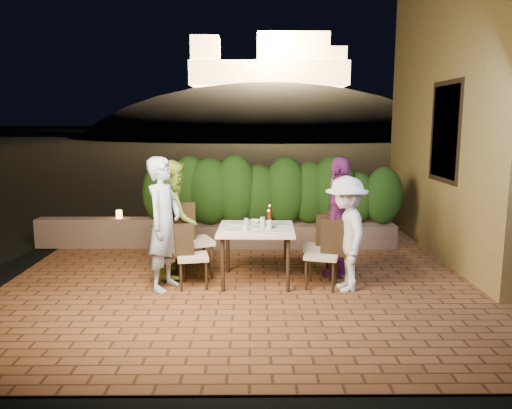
{
  "coord_description": "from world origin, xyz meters",
  "views": [
    {
      "loc": [
        -0.17,
        -6.19,
        2.17
      ],
      "look_at": [
        -0.12,
        0.46,
        1.05
      ],
      "focal_mm": 35.0,
      "sensor_mm": 36.0,
      "label": 1
    }
  ],
  "objects_px": {
    "beer_bottle": "(270,217)",
    "bowl": "(255,221)",
    "dining_table": "(256,255)",
    "parapet_lamp": "(119,214)",
    "diner_white": "(346,234)",
    "diner_purple": "(340,217)",
    "chair_right_front": "(322,254)",
    "chair_right_back": "(317,246)",
    "chair_left_back": "(194,240)",
    "chair_left_front": "(193,255)",
    "diner_blue": "(164,224)",
    "diner_green": "(174,218)"
  },
  "relations": [
    {
      "from": "beer_bottle",
      "to": "bowl",
      "type": "height_order",
      "value": "beer_bottle"
    },
    {
      "from": "dining_table",
      "to": "parapet_lamp",
      "type": "distance_m",
      "value": 3.06
    },
    {
      "from": "diner_white",
      "to": "diner_purple",
      "type": "bearing_deg",
      "value": 173.71
    },
    {
      "from": "chair_right_front",
      "to": "diner_purple",
      "type": "bearing_deg",
      "value": -105.25
    },
    {
      "from": "chair_right_back",
      "to": "diner_purple",
      "type": "bearing_deg",
      "value": -162.06
    },
    {
      "from": "parapet_lamp",
      "to": "chair_left_back",
      "type": "bearing_deg",
      "value": -48.88
    },
    {
      "from": "chair_left_front",
      "to": "bowl",
      "type": "bearing_deg",
      "value": 23.31
    },
    {
      "from": "beer_bottle",
      "to": "chair_right_front",
      "type": "relative_size",
      "value": 0.33
    },
    {
      "from": "beer_bottle",
      "to": "chair_right_back",
      "type": "relative_size",
      "value": 0.33
    },
    {
      "from": "chair_left_front",
      "to": "chair_right_front",
      "type": "bearing_deg",
      "value": -11.24
    },
    {
      "from": "beer_bottle",
      "to": "chair_left_back",
      "type": "height_order",
      "value": "chair_left_back"
    },
    {
      "from": "diner_blue",
      "to": "beer_bottle",
      "type": "bearing_deg",
      "value": -59.02
    },
    {
      "from": "diner_green",
      "to": "parapet_lamp",
      "type": "relative_size",
      "value": 11.69
    },
    {
      "from": "beer_bottle",
      "to": "chair_right_back",
      "type": "bearing_deg",
      "value": 13.94
    },
    {
      "from": "diner_blue",
      "to": "parapet_lamp",
      "type": "distance_m",
      "value": 2.52
    },
    {
      "from": "chair_left_back",
      "to": "diner_blue",
      "type": "bearing_deg",
      "value": -142.91
    },
    {
      "from": "beer_bottle",
      "to": "diner_white",
      "type": "height_order",
      "value": "diner_white"
    },
    {
      "from": "diner_green",
      "to": "diner_purple",
      "type": "distance_m",
      "value": 2.32
    },
    {
      "from": "chair_right_front",
      "to": "diner_blue",
      "type": "height_order",
      "value": "diner_blue"
    },
    {
      "from": "chair_right_front",
      "to": "diner_green",
      "type": "distance_m",
      "value": 2.12
    },
    {
      "from": "dining_table",
      "to": "chair_left_front",
      "type": "height_order",
      "value": "chair_left_front"
    },
    {
      "from": "chair_right_back",
      "to": "diner_white",
      "type": "height_order",
      "value": "diner_white"
    },
    {
      "from": "chair_right_front",
      "to": "diner_purple",
      "type": "xyz_separation_m",
      "value": [
        0.31,
        0.52,
        0.38
      ]
    },
    {
      "from": "chair_right_front",
      "to": "parapet_lamp",
      "type": "height_order",
      "value": "chair_right_front"
    },
    {
      "from": "beer_bottle",
      "to": "diner_white",
      "type": "bearing_deg",
      "value": -20.57
    },
    {
      "from": "chair_left_back",
      "to": "diner_purple",
      "type": "relative_size",
      "value": 0.63
    },
    {
      "from": "bowl",
      "to": "chair_left_back",
      "type": "bearing_deg",
      "value": -174.05
    },
    {
      "from": "chair_left_back",
      "to": "diner_green",
      "type": "height_order",
      "value": "diner_green"
    },
    {
      "from": "chair_right_back",
      "to": "diner_green",
      "type": "relative_size",
      "value": 0.55
    },
    {
      "from": "chair_left_front",
      "to": "diner_purple",
      "type": "relative_size",
      "value": 0.51
    },
    {
      "from": "chair_left_back",
      "to": "diner_blue",
      "type": "relative_size",
      "value": 0.61
    },
    {
      "from": "diner_blue",
      "to": "diner_purple",
      "type": "distance_m",
      "value": 2.42
    },
    {
      "from": "bowl",
      "to": "chair_right_front",
      "type": "height_order",
      "value": "chair_right_front"
    },
    {
      "from": "dining_table",
      "to": "bowl",
      "type": "xyz_separation_m",
      "value": [
        -0.02,
        0.33,
        0.4
      ]
    },
    {
      "from": "diner_green",
      "to": "chair_right_front",
      "type": "bearing_deg",
      "value": -114.92
    },
    {
      "from": "dining_table",
      "to": "chair_right_back",
      "type": "distance_m",
      "value": 0.87
    },
    {
      "from": "diner_green",
      "to": "diner_purple",
      "type": "xyz_separation_m",
      "value": [
        2.32,
        -0.05,
        0.02
      ]
    },
    {
      "from": "bowl",
      "to": "chair_right_back",
      "type": "height_order",
      "value": "chair_right_back"
    },
    {
      "from": "chair_right_front",
      "to": "diner_blue",
      "type": "distance_m",
      "value": 2.08
    },
    {
      "from": "chair_right_front",
      "to": "chair_left_front",
      "type": "bearing_deg",
      "value": 14.51
    },
    {
      "from": "diner_purple",
      "to": "diner_blue",
      "type": "bearing_deg",
      "value": -55.08
    },
    {
      "from": "chair_right_back",
      "to": "diner_blue",
      "type": "distance_m",
      "value": 2.13
    },
    {
      "from": "chair_left_back",
      "to": "diner_white",
      "type": "height_order",
      "value": "diner_white"
    },
    {
      "from": "diner_purple",
      "to": "dining_table",
      "type": "bearing_deg",
      "value": -55.0
    },
    {
      "from": "bowl",
      "to": "chair_left_front",
      "type": "relative_size",
      "value": 0.19
    },
    {
      "from": "diner_white",
      "to": "beer_bottle",
      "type": "bearing_deg",
      "value": -114.56
    },
    {
      "from": "chair_right_back",
      "to": "diner_white",
      "type": "distance_m",
      "value": 0.67
    },
    {
      "from": "chair_right_back",
      "to": "chair_left_front",
      "type": "bearing_deg",
      "value": 15.23
    },
    {
      "from": "chair_left_front",
      "to": "chair_right_front",
      "type": "relative_size",
      "value": 0.93
    },
    {
      "from": "parapet_lamp",
      "to": "chair_left_front",
      "type": "bearing_deg",
      "value": -54.73
    }
  ]
}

